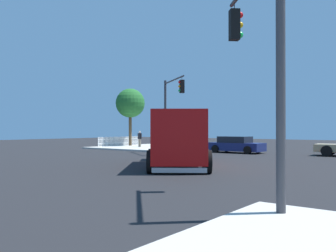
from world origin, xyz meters
TOP-DOWN VIEW (x-y plane):
  - ground_plane at (0.00, 0.00)m, footprint 100.00×100.00m
  - sidewalk_corner_near at (-12.30, -12.30)m, footprint 10.01×10.01m
  - delivery_truck at (0.37, -0.22)m, footprint 8.16×7.04m
  - traffic_light_primary at (7.20, 7.30)m, footprint 3.05×2.84m
  - traffic_light_secondary at (-7.44, -6.62)m, footprint 2.89×3.94m
  - sedan_navy at (-10.78, -2.56)m, footprint 2.10×4.33m
  - pedestrian_near_corner at (-11.14, -13.25)m, footprint 0.23×0.53m
  - picket_fence_run at (-12.30, -17.06)m, footprint 6.40×0.05m
  - shade_tree_near at (-12.66, -15.98)m, footprint 3.10×3.10m

SIDE VIEW (x-z plane):
  - ground_plane at x=0.00m, z-range 0.00..0.00m
  - sidewalk_corner_near at x=-12.30m, z-range 0.00..0.14m
  - picket_fence_run at x=-12.30m, z-range 0.15..1.10m
  - sedan_navy at x=-10.78m, z-range -0.03..1.28m
  - pedestrian_near_corner at x=-11.14m, z-range 0.24..1.79m
  - delivery_truck at x=0.37m, z-range 0.07..2.83m
  - traffic_light_secondary at x=-7.44m, z-range 1.10..6.92m
  - traffic_light_primary at x=7.20m, z-range 1.07..7.06m
  - shade_tree_near at x=-12.66m, z-range 1.59..7.67m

